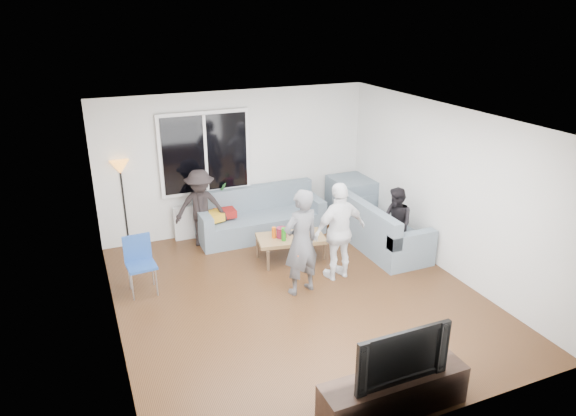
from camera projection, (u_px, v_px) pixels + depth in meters
name	position (u px, v px, depth m)	size (l,w,h in m)	color
floor	(298.00, 297.00, 7.60)	(5.00, 5.50, 0.04)	#56351C
ceiling	(299.00, 118.00, 6.64)	(5.00, 5.50, 0.04)	white
wall_back	(237.00, 162.00, 9.50)	(5.00, 0.04, 2.60)	silver
wall_front	(422.00, 317.00, 4.74)	(5.00, 0.04, 2.60)	silver
wall_left	(106.00, 244.00, 6.20)	(0.04, 5.50, 2.60)	silver
wall_right	(447.00, 190.00, 8.04)	(0.04, 5.50, 2.60)	silver
window_frame	(205.00, 153.00, 9.12)	(1.62, 0.06, 1.47)	white
window_glass	(206.00, 153.00, 9.09)	(1.50, 0.02, 1.35)	black
window_mullion	(206.00, 154.00, 9.08)	(0.05, 0.03, 1.35)	white
radiator	(209.00, 219.00, 9.53)	(1.30, 0.12, 0.62)	silver
potted_plant	(222.00, 192.00, 9.42)	(0.20, 0.16, 0.37)	#245C25
vase	(199.00, 200.00, 9.30)	(0.18, 0.18, 0.19)	white
sofa_back_section	(260.00, 213.00, 9.48)	(2.30, 0.85, 0.85)	slate
sofa_right_section	(381.00, 224.00, 9.02)	(0.85, 2.00, 0.85)	slate
sofa_corner	(354.00, 199.00, 10.19)	(0.85, 0.85, 0.85)	slate
cushion_yellow	(211.00, 217.00, 9.10)	(0.38, 0.32, 0.14)	gold
cushion_red	(225.00, 213.00, 9.26)	(0.36, 0.30, 0.13)	maroon
coffee_table	(291.00, 248.00, 8.65)	(1.10, 0.60, 0.40)	olive
pitcher	(282.00, 233.00, 8.53)	(0.17, 0.17, 0.17)	maroon
side_chair	(141.00, 266.00, 7.53)	(0.40, 0.40, 0.86)	#214692
floor_lamp	(124.00, 204.00, 8.91)	(0.32, 0.32, 1.56)	orange
player_left	(301.00, 242.00, 7.43)	(0.58, 0.38, 1.60)	#4E4F53
player_right	(340.00, 231.00, 7.86)	(0.90, 0.38, 1.54)	white
spectator_right	(396.00, 223.00, 8.58)	(0.59, 0.46, 1.21)	black
spectator_back	(201.00, 208.00, 9.01)	(0.89, 0.51, 1.37)	black
tv_console	(393.00, 394.00, 5.35)	(1.60, 0.40, 0.44)	#2F1F17
television	(397.00, 352.00, 5.16)	(1.05, 0.14, 0.60)	black
bottle_d	(306.00, 228.00, 8.59)	(0.07, 0.07, 0.25)	#FF4816
bottle_a	(274.00, 233.00, 8.50)	(0.07, 0.07, 0.19)	#E35D0D
bottle_b	(284.00, 234.00, 8.40)	(0.08, 0.08, 0.22)	#22901A
bottle_e	(308.00, 225.00, 8.79)	(0.07, 0.07, 0.18)	black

